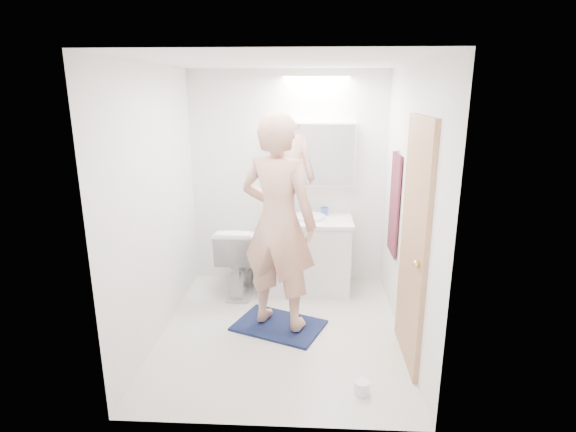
# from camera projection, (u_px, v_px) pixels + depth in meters

# --- Properties ---
(floor) EXTENTS (2.50, 2.50, 0.00)m
(floor) POSITION_uv_depth(u_px,v_px,m) (281.00, 331.00, 4.24)
(floor) COLOR silver
(floor) RESTS_ON ground
(ceiling) EXTENTS (2.50, 2.50, 0.00)m
(ceiling) POSITION_uv_depth(u_px,v_px,m) (280.00, 61.00, 3.60)
(ceiling) COLOR white
(ceiling) RESTS_ON floor
(wall_back) EXTENTS (2.50, 0.00, 2.50)m
(wall_back) POSITION_uv_depth(u_px,v_px,m) (288.00, 179.00, 5.12)
(wall_back) COLOR white
(wall_back) RESTS_ON floor
(wall_front) EXTENTS (2.50, 0.00, 2.50)m
(wall_front) POSITION_uv_depth(u_px,v_px,m) (267.00, 259.00, 2.72)
(wall_front) COLOR white
(wall_front) RESTS_ON floor
(wall_left) EXTENTS (0.00, 2.50, 2.50)m
(wall_left) POSITION_uv_depth(u_px,v_px,m) (156.00, 205.00, 3.97)
(wall_left) COLOR white
(wall_left) RESTS_ON floor
(wall_right) EXTENTS (0.00, 2.50, 2.50)m
(wall_right) POSITION_uv_depth(u_px,v_px,m) (409.00, 209.00, 3.87)
(wall_right) COLOR white
(wall_right) RESTS_ON floor
(vanity_cabinet) EXTENTS (0.90, 0.55, 0.78)m
(vanity_cabinet) POSITION_uv_depth(u_px,v_px,m) (309.00, 256.00, 5.05)
(vanity_cabinet) COLOR white
(vanity_cabinet) RESTS_ON floor
(countertop) EXTENTS (0.95, 0.58, 0.04)m
(countertop) POSITION_uv_depth(u_px,v_px,m) (309.00, 221.00, 4.94)
(countertop) COLOR silver
(countertop) RESTS_ON vanity_cabinet
(sink_basin) EXTENTS (0.36, 0.36, 0.03)m
(sink_basin) POSITION_uv_depth(u_px,v_px,m) (309.00, 217.00, 4.96)
(sink_basin) COLOR silver
(sink_basin) RESTS_ON countertop
(faucet) EXTENTS (0.02, 0.02, 0.16)m
(faucet) POSITION_uv_depth(u_px,v_px,m) (309.00, 207.00, 5.13)
(faucet) COLOR silver
(faucet) RESTS_ON countertop
(medicine_cabinet) EXTENTS (0.88, 0.14, 0.70)m
(medicine_cabinet) POSITION_uv_depth(u_px,v_px,m) (315.00, 154.00, 4.95)
(medicine_cabinet) COLOR white
(medicine_cabinet) RESTS_ON wall_back
(mirror_panel) EXTENTS (0.84, 0.01, 0.66)m
(mirror_panel) POSITION_uv_depth(u_px,v_px,m) (315.00, 155.00, 4.88)
(mirror_panel) COLOR silver
(mirror_panel) RESTS_ON medicine_cabinet
(toilet) EXTENTS (0.45, 0.77, 0.78)m
(toilet) POSITION_uv_depth(u_px,v_px,m) (240.00, 258.00, 4.98)
(toilet) COLOR white
(toilet) RESTS_ON floor
(bath_rug) EXTENTS (0.95, 0.81, 0.02)m
(bath_rug) POSITION_uv_depth(u_px,v_px,m) (279.00, 325.00, 4.31)
(bath_rug) COLOR #162546
(bath_rug) RESTS_ON floor
(person) EXTENTS (0.84, 0.71, 1.97)m
(person) POSITION_uv_depth(u_px,v_px,m) (278.00, 223.00, 4.04)
(person) COLOR tan
(person) RESTS_ON bath_rug
(door) EXTENTS (0.04, 0.80, 2.00)m
(door) POSITION_uv_depth(u_px,v_px,m) (414.00, 244.00, 3.58)
(door) COLOR tan
(door) RESTS_ON wall_right
(door_knob) EXTENTS (0.06, 0.06, 0.06)m
(door_knob) POSITION_uv_depth(u_px,v_px,m) (417.00, 264.00, 3.31)
(door_knob) COLOR gold
(door_knob) RESTS_ON door
(towel) EXTENTS (0.02, 0.42, 1.00)m
(towel) POSITION_uv_depth(u_px,v_px,m) (394.00, 204.00, 4.42)
(towel) COLOR #12153B
(towel) RESTS_ON wall_right
(towel_hook) EXTENTS (0.07, 0.02, 0.02)m
(towel_hook) POSITION_uv_depth(u_px,v_px,m) (396.00, 151.00, 4.28)
(towel_hook) COLOR silver
(towel_hook) RESTS_ON wall_right
(soap_bottle_a) EXTENTS (0.08, 0.09, 0.21)m
(soap_bottle_a) POSITION_uv_depth(u_px,v_px,m) (287.00, 206.00, 5.07)
(soap_bottle_a) COLOR beige
(soap_bottle_a) RESTS_ON countertop
(soap_bottle_b) EXTENTS (0.08, 0.08, 0.15)m
(soap_bottle_b) POSITION_uv_depth(u_px,v_px,m) (290.00, 208.00, 5.10)
(soap_bottle_b) COLOR #5277AF
(soap_bottle_b) RESTS_ON countertop
(toothbrush_cup) EXTENTS (0.11, 0.11, 0.09)m
(toothbrush_cup) POSITION_uv_depth(u_px,v_px,m) (324.00, 211.00, 5.07)
(toothbrush_cup) COLOR #3C59B6
(toothbrush_cup) RESTS_ON countertop
(toilet_paper_roll) EXTENTS (0.11, 0.11, 0.10)m
(toilet_paper_roll) POSITION_uv_depth(u_px,v_px,m) (362.00, 388.00, 3.36)
(toilet_paper_roll) COLOR white
(toilet_paper_roll) RESTS_ON floor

